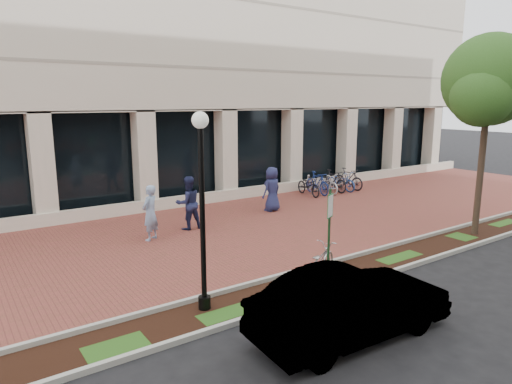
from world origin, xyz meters
TOP-DOWN VIEW (x-y plane):
  - ground at (0.00, 0.00)m, footprint 120.00×120.00m
  - brick_plaza at (0.00, 0.00)m, footprint 40.00×9.00m
  - planting_strip at (0.00, -5.25)m, footprint 40.00×1.50m
  - curb_plaza_side at (0.00, -4.50)m, footprint 40.00×0.12m
  - curb_street_side at (0.00, -6.00)m, footprint 40.00×0.12m
  - parking_sign at (-1.01, -5.25)m, footprint 0.34×0.07m
  - lamppost at (-4.55, -4.97)m, footprint 0.36×0.36m
  - street_tree at (6.14, -5.16)m, footprint 3.63×3.02m
  - locked_bicycle at (-1.14, -5.02)m, footprint 1.76×1.16m
  - pedestrian_left at (-3.53, 0.64)m, footprint 0.82×0.75m
  - pedestrian_mid at (-1.89, 1.12)m, footprint 0.97×0.77m
  - pedestrian_right at (2.27, 1.62)m, footprint 1.03×0.78m
  - bollard at (6.39, 4.00)m, footprint 0.12×0.12m
  - bike_rack_cluster at (7.04, 3.16)m, footprint 3.60×2.01m
  - sedan_near_curb at (-2.74, -7.70)m, footprint 4.32×1.72m

SIDE VIEW (x-z plane):
  - ground at x=0.00m, z-range 0.00..0.00m
  - brick_plaza at x=0.00m, z-range 0.00..0.01m
  - planting_strip at x=0.00m, z-range 0.00..0.01m
  - curb_plaza_side at x=0.00m, z-range 0.00..0.12m
  - curb_street_side at x=0.00m, z-range 0.00..0.12m
  - locked_bicycle at x=-1.14m, z-range 0.00..0.87m
  - bollard at x=6.39m, z-range 0.01..0.87m
  - bike_rack_cluster at x=7.04m, z-range -0.03..1.10m
  - sedan_near_curb at x=-2.74m, z-range 0.00..1.40m
  - pedestrian_left at x=-3.53m, z-range 0.00..1.88m
  - pedestrian_right at x=2.27m, z-range 0.00..1.89m
  - pedestrian_mid at x=-1.89m, z-range 0.00..1.95m
  - parking_sign at x=-1.01m, z-range 0.33..2.74m
  - lamppost at x=-4.55m, z-range 0.28..4.68m
  - street_tree at x=6.14m, z-range 1.68..8.48m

